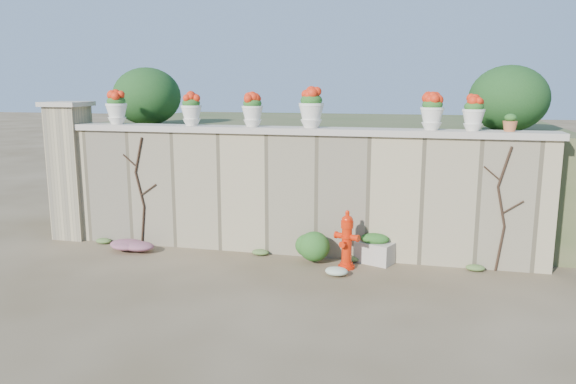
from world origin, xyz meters
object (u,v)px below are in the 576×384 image
(planter_box, at_px, (375,249))
(terracotta_pot, at_px, (510,124))
(fire_hydrant, at_px, (347,240))
(urn_pot_0, at_px, (116,108))

(planter_box, height_order, terracotta_pot, terracotta_pot)
(terracotta_pot, bearing_deg, planter_box, -172.54)
(fire_hydrant, bearing_deg, terracotta_pot, 35.64)
(planter_box, relative_size, terracotta_pot, 2.60)
(terracotta_pot, bearing_deg, urn_pot_0, 180.00)
(urn_pot_0, relative_size, terracotta_pot, 2.28)
(planter_box, xyz_separation_m, terracotta_pot, (1.91, 0.25, 2.00))
(fire_hydrant, height_order, terracotta_pot, terracotta_pot)
(planter_box, distance_m, terracotta_pot, 2.77)
(fire_hydrant, bearing_deg, planter_box, 64.09)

